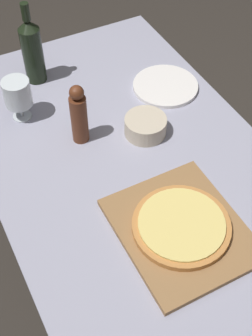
{
  "coord_description": "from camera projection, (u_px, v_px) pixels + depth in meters",
  "views": [
    {
      "loc": [
        -0.45,
        -0.8,
        1.81
      ],
      "look_at": [
        -0.05,
        -0.03,
        0.8
      ],
      "focal_mm": 50.0,
      "sensor_mm": 36.0,
      "label": 1
    }
  ],
  "objects": [
    {
      "name": "dinner_plate",
      "position": [
        165.0,
        86.0,
        1.66
      ],
      "size": [
        0.23,
        0.23,
        0.01
      ],
      "color": "white",
      "rests_on": "dining_table"
    },
    {
      "name": "pizza",
      "position": [
        180.0,
        226.0,
        1.24
      ],
      "size": [
        0.27,
        0.27,
        0.02
      ],
      "color": "#BC7A3D",
      "rests_on": "cutting_board"
    },
    {
      "name": "wine_glass",
      "position": [
        17.0,
        94.0,
        1.49
      ],
      "size": [
        0.09,
        0.09,
        0.15
      ],
      "color": "silver",
      "rests_on": "dining_table"
    },
    {
      "name": "pepper_mill",
      "position": [
        79.0,
        115.0,
        1.42
      ],
      "size": [
        0.05,
        0.05,
        0.21
      ],
      "color": "#5B2D19",
      "rests_on": "dining_table"
    },
    {
      "name": "wine_bottle",
      "position": [
        32.0,
        50.0,
        1.6
      ],
      "size": [
        0.07,
        0.07,
        0.3
      ],
      "color": "black",
      "rests_on": "dining_table"
    },
    {
      "name": "cutting_board",
      "position": [
        179.0,
        230.0,
        1.26
      ],
      "size": [
        0.32,
        0.38,
        0.02
      ],
      "color": "olive",
      "rests_on": "dining_table"
    },
    {
      "name": "dining_table",
      "position": [
        136.0,
        189.0,
        1.48
      ],
      "size": [
        0.84,
        1.5,
        0.74
      ],
      "color": "#9393A8",
      "rests_on": "ground_plane"
    },
    {
      "name": "ground_plane",
      "position": [
        134.0,
        283.0,
        1.97
      ],
      "size": [
        12.0,
        12.0,
        0.0
      ],
      "primitive_type": "plane",
      "color": "#2D2823"
    },
    {
      "name": "small_bowl",
      "position": [
        145.0,
        126.0,
        1.49
      ],
      "size": [
        0.14,
        0.14,
        0.06
      ],
      "color": "beige",
      "rests_on": "dining_table"
    }
  ]
}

